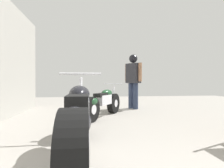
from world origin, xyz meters
TOP-DOWN VIEW (x-y plane):
  - ground_plane at (0.00, 3.16)m, footprint 15.17×15.17m
  - motorcycle_maroon_cruiser at (-0.82, 2.00)m, footprint 0.65×2.21m
  - motorcycle_black_naked at (-0.35, 4.31)m, footprint 1.08×1.65m
  - mechanic_in_blue at (0.77, 5.63)m, footprint 0.49×0.65m

SIDE VIEW (x-z plane):
  - ground_plane at x=0.00m, z-range 0.00..0.00m
  - motorcycle_black_naked at x=-0.35m, z-range -0.06..0.79m
  - motorcycle_maroon_cruiser at x=-0.82m, z-range -0.09..0.94m
  - mechanic_in_blue at x=0.77m, z-range 0.18..1.98m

